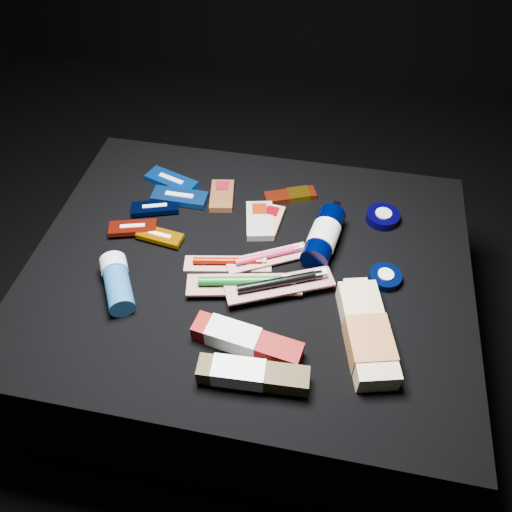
% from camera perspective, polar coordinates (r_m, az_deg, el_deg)
% --- Properties ---
extents(ground, '(3.00, 3.00, 0.00)m').
position_cam_1_polar(ground, '(1.44, -0.67, -11.23)').
color(ground, black).
rests_on(ground, ground).
extents(cloth_table, '(0.98, 0.78, 0.40)m').
position_cam_1_polar(cloth_table, '(1.27, -0.75, -6.75)').
color(cloth_table, black).
rests_on(cloth_table, ground).
extents(luna_bar_0, '(0.15, 0.09, 0.02)m').
position_cam_1_polar(luna_bar_0, '(1.32, -9.63, 8.45)').
color(luna_bar_0, '#0943B5').
rests_on(luna_bar_0, cloth_table).
extents(luna_bar_1, '(0.14, 0.05, 0.02)m').
position_cam_1_polar(luna_bar_1, '(1.27, -8.72, 6.67)').
color(luna_bar_1, navy).
rests_on(luna_bar_1, cloth_table).
extents(luna_bar_2, '(0.12, 0.08, 0.01)m').
position_cam_1_polar(luna_bar_2, '(1.25, -11.46, 5.43)').
color(luna_bar_2, black).
rests_on(luna_bar_2, cloth_table).
extents(luna_bar_3, '(0.11, 0.05, 0.01)m').
position_cam_1_polar(luna_bar_3, '(1.18, -10.91, 2.25)').
color(luna_bar_3, '#D58000').
rests_on(luna_bar_3, cloth_table).
extents(luna_bar_4, '(0.12, 0.07, 0.01)m').
position_cam_1_polar(luna_bar_4, '(1.20, -13.88, 3.15)').
color(luna_bar_4, maroon).
rests_on(luna_bar_4, cloth_table).
extents(clif_bar_0, '(0.07, 0.11, 0.02)m').
position_cam_1_polar(clif_bar_0, '(1.27, -3.90, 7.02)').
color(clif_bar_0, brown).
rests_on(clif_bar_0, cloth_table).
extents(clif_bar_1, '(0.09, 0.13, 0.02)m').
position_cam_1_polar(clif_bar_1, '(1.20, 0.43, 4.23)').
color(clif_bar_1, '#A3A29C').
rests_on(clif_bar_1, cloth_table).
extents(clif_bar_2, '(0.06, 0.11, 0.02)m').
position_cam_1_polar(clif_bar_2, '(1.20, 1.55, 4.16)').
color(clif_bar_2, tan).
rests_on(clif_bar_2, cloth_table).
extents(power_bar, '(0.13, 0.08, 0.02)m').
position_cam_1_polar(power_bar, '(1.27, 4.25, 6.96)').
color(power_bar, maroon).
rests_on(power_bar, cloth_table).
extents(lotion_bottle, '(0.09, 0.21, 0.07)m').
position_cam_1_polar(lotion_bottle, '(1.14, 7.74, 2.26)').
color(lotion_bottle, black).
rests_on(lotion_bottle, cloth_table).
extents(cream_tin_upper, '(0.08, 0.08, 0.02)m').
position_cam_1_polar(cream_tin_upper, '(1.24, 14.28, 4.37)').
color(cream_tin_upper, black).
rests_on(cream_tin_upper, cloth_table).
extents(cream_tin_lower, '(0.07, 0.07, 0.02)m').
position_cam_1_polar(cream_tin_lower, '(1.11, 14.54, -2.36)').
color(cream_tin_lower, black).
rests_on(cream_tin_lower, cloth_table).
extents(bodywash_bottle, '(0.13, 0.25, 0.05)m').
position_cam_1_polar(bodywash_bottle, '(1.00, 12.56, -8.80)').
color(bodywash_bottle, beige).
rests_on(bodywash_bottle, cloth_table).
extents(deodorant_stick, '(0.12, 0.15, 0.06)m').
position_cam_1_polar(deodorant_stick, '(1.09, -15.58, -2.96)').
color(deodorant_stick, '#1D4F8A').
rests_on(deodorant_stick, cloth_table).
extents(toothbrush_pack_0, '(0.20, 0.08, 0.02)m').
position_cam_1_polar(toothbrush_pack_0, '(1.11, -3.11, -0.77)').
color(toothbrush_pack_0, beige).
rests_on(toothbrush_pack_0, cloth_table).
extents(toothbrush_pack_1, '(0.19, 0.13, 0.02)m').
position_cam_1_polar(toothbrush_pack_1, '(1.11, 1.46, -0.06)').
color(toothbrush_pack_1, silver).
rests_on(toothbrush_pack_1, cloth_table).
extents(toothbrush_pack_2, '(0.25, 0.10, 0.03)m').
position_cam_1_polar(toothbrush_pack_2, '(1.05, -1.18, -3.10)').
color(toothbrush_pack_2, '#BCB3AE').
rests_on(toothbrush_pack_2, cloth_table).
extents(toothbrush_pack_3, '(0.23, 0.14, 0.03)m').
position_cam_1_polar(toothbrush_pack_3, '(1.04, 2.91, -3.14)').
color(toothbrush_pack_3, beige).
rests_on(toothbrush_pack_3, cloth_table).
extents(toothpaste_carton_red, '(0.22, 0.08, 0.04)m').
position_cam_1_polar(toothpaste_carton_red, '(0.98, -1.60, -9.55)').
color(toothpaste_carton_red, maroon).
rests_on(toothpaste_carton_red, cloth_table).
extents(toothpaste_carton_green, '(0.21, 0.06, 0.04)m').
position_cam_1_polar(toothpaste_carton_green, '(0.94, -0.93, -13.34)').
color(toothpaste_carton_green, '#372E12').
rests_on(toothpaste_carton_green, cloth_table).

